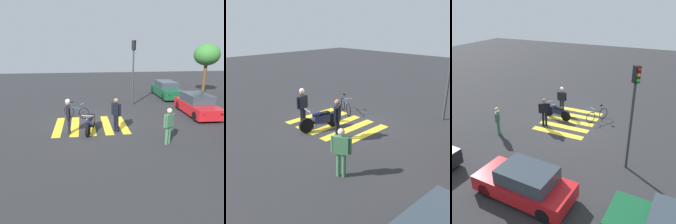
{
  "view_description": "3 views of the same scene",
  "coord_description": "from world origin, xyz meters",
  "views": [
    {
      "loc": [
        11.75,
        -0.38,
        4.16
      ],
      "look_at": [
        0.44,
        1.16,
        0.87
      ],
      "focal_mm": 34.72,
      "sensor_mm": 36.0,
      "label": 1
    },
    {
      "loc": [
        8.07,
        8.44,
        4.73
      ],
      "look_at": [
        0.56,
        0.75,
        0.98
      ],
      "focal_mm": 40.76,
      "sensor_mm": 36.0,
      "label": 2
    },
    {
      "loc": [
        -6.07,
        13.66,
        7.2
      ],
      "look_at": [
        -0.09,
        1.04,
        1.06
      ],
      "focal_mm": 40.89,
      "sensor_mm": 36.0,
      "label": 3
    }
  ],
  "objects": [
    {
      "name": "ground_plane",
      "position": [
        0.0,
        0.0,
        0.0
      ],
      "size": [
        60.0,
        60.0,
        0.0
      ],
      "primitive_type": "plane",
      "color": "#2B2B2D"
    },
    {
      "name": "police_motorcycle",
      "position": [
        0.92,
        -0.05,
        0.48
      ],
      "size": [
        2.11,
        0.75,
        1.07
      ],
      "color": "black",
      "rests_on": "ground_plane"
    },
    {
      "name": "leaning_bicycle",
      "position": [
        -1.59,
        -0.84,
        0.39
      ],
      "size": [
        0.93,
        1.59,
        1.02
      ],
      "color": "black",
      "rests_on": "ground_plane"
    },
    {
      "name": "officer_on_foot",
      "position": [
        1.11,
        1.28,
        1.04
      ],
      "size": [
        0.61,
        0.44,
        1.8
      ],
      "color": "black",
      "rests_on": "ground_plane"
    },
    {
      "name": "officer_by_motorcycle",
      "position": [
        1.11,
        -1.15,
        1.06
      ],
      "size": [
        0.68,
        0.24,
        1.83
      ],
      "color": "black",
      "rests_on": "ground_plane"
    },
    {
      "name": "pedestrian_bystander",
      "position": [
        2.99,
        3.38,
        0.97
      ],
      "size": [
        0.43,
        0.59,
        1.69
      ],
      "color": "#3F724C",
      "rests_on": "ground_plane"
    },
    {
      "name": "crosswalk_stripes",
      "position": [
        0.0,
        -0.0,
        0.0
      ],
      "size": [
        3.26,
        4.05,
        0.01
      ],
      "color": "yellow",
      "rests_on": "ground_plane"
    },
    {
      "name": "car_green_compact",
      "position": [
        -7.0,
        7.19,
        0.67
      ],
      "size": [
        4.69,
        1.93,
        1.41
      ],
      "color": "black",
      "rests_on": "ground_plane"
    },
    {
      "name": "car_red_convertible",
      "position": [
        -1.28,
        7.09,
        0.65
      ],
      "size": [
        4.08,
        1.88,
        1.37
      ],
      "color": "black",
      "rests_on": "ground_plane"
    },
    {
      "name": "traffic_light_pole",
      "position": [
        -4.45,
        3.45,
        3.2
      ],
      "size": [
        0.35,
        0.34,
        4.83
      ],
      "color": "#38383D",
      "rests_on": "ground_plane"
    },
    {
      "name": "street_tree_near",
      "position": [
        -7.61,
        11.16,
        3.68
      ],
      "size": [
        2.34,
        2.34,
        4.72
      ],
      "color": "brown",
      "rests_on": "ground_plane"
    }
  ]
}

